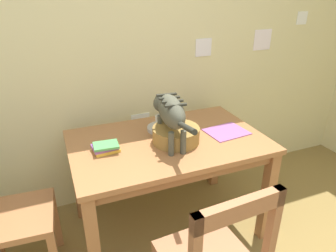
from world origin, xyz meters
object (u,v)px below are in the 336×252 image
object	(u,v)px
dining_table	(168,151)
coffee_mug	(162,121)
magazine	(226,132)
saucer_bowl	(162,128)
wicker_basket	(176,134)
book_stack	(106,147)
wooden_chair_near	(7,217)
cat	(170,111)

from	to	relation	value
dining_table	coffee_mug	xyz separation A→B (m)	(0.02, 0.16, 0.16)
coffee_mug	magazine	size ratio (longest dim) A/B	0.48
magazine	saucer_bowl	bearing A→B (deg)	147.30
saucer_bowl	wicker_basket	world-z (taller)	wicker_basket
magazine	dining_table	bearing A→B (deg)	167.62
coffee_mug	book_stack	bearing A→B (deg)	-160.12
saucer_bowl	wooden_chair_near	size ratio (longest dim) A/B	0.22
saucer_bowl	book_stack	bearing A→B (deg)	-159.98
dining_table	cat	xyz separation A→B (m)	(-0.00, -0.04, 0.31)
magazine	book_stack	size ratio (longest dim) A/B	1.66
coffee_mug	book_stack	xyz separation A→B (m)	(-0.44, -0.16, -0.04)
wicker_basket	wooden_chair_near	size ratio (longest dim) A/B	0.33
coffee_mug	wooden_chair_near	world-z (taller)	wooden_chair_near
wicker_basket	coffee_mug	bearing A→B (deg)	95.05
dining_table	book_stack	bearing A→B (deg)	-179.99
book_stack	wicker_basket	world-z (taller)	wicker_basket
saucer_bowl	wicker_basket	distance (m)	0.21
dining_table	book_stack	world-z (taller)	book_stack
coffee_mug	magazine	xyz separation A→B (m)	(0.41, -0.21, -0.07)
book_stack	wooden_chair_near	world-z (taller)	wooden_chair_near
book_stack	coffee_mug	bearing A→B (deg)	19.88
magazine	wooden_chair_near	bearing A→B (deg)	174.70
cat	book_stack	size ratio (longest dim) A/B	4.19
cat	saucer_bowl	xyz separation A→B (m)	(0.02, 0.20, -0.21)
book_stack	wooden_chair_near	distance (m)	0.68
magazine	wicker_basket	bearing A→B (deg)	173.81
dining_table	saucer_bowl	world-z (taller)	saucer_bowl
dining_table	saucer_bowl	size ratio (longest dim) A/B	6.17
dining_table	saucer_bowl	distance (m)	0.19
cat	wooden_chair_near	world-z (taller)	cat
coffee_mug	magazine	distance (m)	0.46
coffee_mug	wicker_basket	size ratio (longest dim) A/B	0.43
wicker_basket	dining_table	bearing A→B (deg)	129.14
book_stack	wicker_basket	xyz separation A→B (m)	(0.45, -0.05, 0.03)
saucer_bowl	wicker_basket	bearing A→B (deg)	-84.05
dining_table	magazine	distance (m)	0.44
cat	wooden_chair_near	bearing A→B (deg)	-172.98
magazine	wooden_chair_near	distance (m)	1.48
wooden_chair_near	book_stack	bearing A→B (deg)	99.75
saucer_bowl	wicker_basket	xyz separation A→B (m)	(0.02, -0.20, 0.04)
cat	magazine	size ratio (longest dim) A/B	2.52
wooden_chair_near	cat	bearing A→B (deg)	94.90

